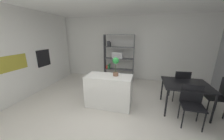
# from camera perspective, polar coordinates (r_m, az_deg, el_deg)

# --- Properties ---
(ground_plane) EXTENTS (9.77, 9.77, 0.00)m
(ground_plane) POSITION_cam_1_polar(r_m,az_deg,el_deg) (3.40, -1.40, -19.38)
(ground_plane) COLOR beige
(back_partition) EXTENTS (7.10, 0.06, 2.77)m
(back_partition) POSITION_cam_1_polar(r_m,az_deg,el_deg) (5.65, 6.76, 9.88)
(back_partition) COLOR silver
(back_partition) RESTS_ON ground_plane
(tall_cabinet_run_left) EXTENTS (0.66, 5.28, 2.77)m
(tall_cabinet_run_left) POSITION_cam_1_polar(r_m,az_deg,el_deg) (4.79, -41.05, 5.04)
(tall_cabinet_run_left) COLOR silver
(tall_cabinet_run_left) RESTS_ON ground_plane
(cabinet_niche_splashback) EXTENTS (0.01, 1.17, 0.44)m
(cabinet_niche_splashback) POSITION_cam_1_polar(r_m,az_deg,el_deg) (4.42, -40.48, 2.03)
(cabinet_niche_splashback) COLOR #9E932D
(cabinet_niche_splashback) RESTS_ON ground_plane
(built_in_oven) EXTENTS (0.06, 0.57, 0.60)m
(built_in_oven) POSITION_cam_1_polar(r_m,az_deg,el_deg) (5.23, -29.08, 4.90)
(built_in_oven) COLOR black
(built_in_oven) RESTS_ON ground_plane
(kitchen_island) EXTENTS (1.26, 0.62, 0.89)m
(kitchen_island) POSITION_cam_1_polar(r_m,az_deg,el_deg) (3.53, -1.43, -9.57)
(kitchen_island) COLOR silver
(kitchen_island) RESTS_ON ground_plane
(potted_plant_on_island) EXTENTS (0.17, 0.17, 0.51)m
(potted_plant_on_island) POSITION_cam_1_polar(r_m,az_deg,el_deg) (3.29, 1.73, 2.59)
(potted_plant_on_island) COLOR brown
(potted_plant_on_island) RESTS_ON kitchen_island
(open_bookshelf) EXTENTS (1.28, 0.31, 1.99)m
(open_bookshelf) POSITION_cam_1_polar(r_m,az_deg,el_deg) (5.35, 2.39, 5.45)
(open_bookshelf) COLOR #4C4C51
(open_bookshelf) RESTS_ON ground_plane
(dining_table) EXTENTS (1.11, 0.98, 0.76)m
(dining_table) POSITION_cam_1_polar(r_m,az_deg,el_deg) (3.74, 30.93, -6.44)
(dining_table) COLOR black
(dining_table) RESTS_ON ground_plane
(dining_chair_near) EXTENTS (0.47, 0.42, 0.89)m
(dining_chair_near) POSITION_cam_1_polar(r_m,az_deg,el_deg) (3.34, 32.99, -12.02)
(dining_chair_near) COLOR black
(dining_chair_near) RESTS_ON ground_plane
(dining_chair_window_side) EXTENTS (0.43, 0.42, 0.95)m
(dining_chair_window_side) POSITION_cam_1_polar(r_m,az_deg,el_deg) (4.08, 41.21, -8.38)
(dining_chair_window_side) COLOR black
(dining_chair_window_side) RESTS_ON ground_plane
(dining_chair_far) EXTENTS (0.46, 0.48, 0.96)m
(dining_chair_far) POSITION_cam_1_polar(r_m,az_deg,el_deg) (4.24, 29.03, -5.50)
(dining_chair_far) COLOR black
(dining_chair_far) RESTS_ON ground_plane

